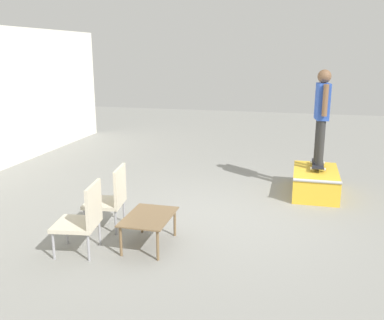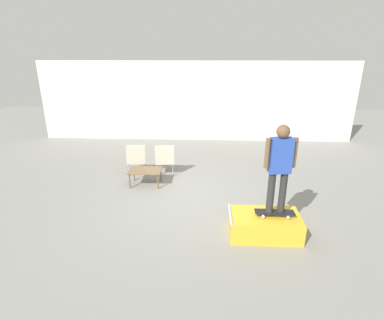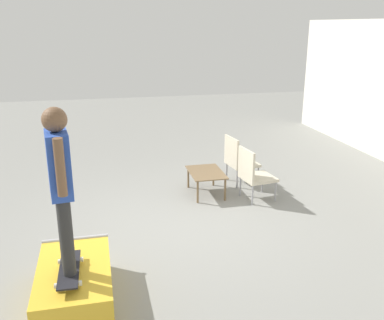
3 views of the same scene
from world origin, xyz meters
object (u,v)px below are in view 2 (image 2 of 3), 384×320
(coffee_table, at_px, (145,172))
(patio_chair_left, at_px, (137,158))
(person_skater, at_px, (280,163))
(patio_chair_right, at_px, (165,159))
(skate_ramp_box, at_px, (264,225))
(skateboard_on_ramp, at_px, (275,212))

(coffee_table, height_order, patio_chair_left, patio_chair_left)
(person_skater, bearing_deg, coffee_table, 135.23)
(coffee_table, xyz_separation_m, patio_chair_right, (0.42, 0.72, 0.12))
(skate_ramp_box, height_order, patio_chair_right, patio_chair_right)
(skate_ramp_box, relative_size, skateboard_on_ramp, 1.84)
(coffee_table, bearing_deg, patio_chair_right, 59.89)
(patio_chair_left, bearing_deg, person_skater, 129.65)
(skate_ramp_box, height_order, person_skater, person_skater)
(skate_ramp_box, distance_m, patio_chair_left, 4.24)
(skateboard_on_ramp, bearing_deg, person_skater, -179.15)
(person_skater, relative_size, coffee_table, 1.98)
(skate_ramp_box, relative_size, person_skater, 0.81)
(patio_chair_right, bearing_deg, patio_chair_left, -8.20)
(person_skater, distance_m, patio_chair_left, 4.49)
(coffee_table, bearing_deg, patio_chair_left, 118.35)
(person_skater, bearing_deg, skateboard_on_ramp, -7.45)
(person_skater, distance_m, coffee_table, 3.79)
(person_skater, height_order, patio_chair_left, person_skater)
(skate_ramp_box, relative_size, patio_chair_left, 1.48)
(skateboard_on_ramp, height_order, patio_chair_left, patio_chair_left)
(skate_ramp_box, bearing_deg, coffee_table, 141.47)
(coffee_table, relative_size, patio_chair_right, 0.92)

